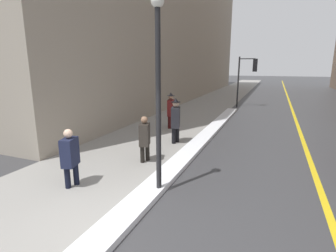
{
  "coord_description": "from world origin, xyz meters",
  "views": [
    {
      "loc": [
        2.75,
        -3.76,
        2.98
      ],
      "look_at": [
        -0.4,
        4.0,
        1.05
      ],
      "focal_mm": 28.0,
      "sensor_mm": 36.0,
      "label": 1
    }
  ],
  "objects_px": {
    "lamp_post": "(158,80)",
    "traffic_light_near": "(249,71)",
    "pedestrian_in_glasses": "(171,109)",
    "pedestrian_in_fedora": "(176,119)",
    "pedestrian_trailing": "(145,137)",
    "pedestrian_nearside": "(70,155)"
  },
  "relations": [
    {
      "from": "lamp_post",
      "to": "traffic_light_near",
      "type": "height_order",
      "value": "lamp_post"
    },
    {
      "from": "pedestrian_in_glasses",
      "to": "lamp_post",
      "type": "bearing_deg",
      "value": 2.85
    },
    {
      "from": "pedestrian_in_fedora",
      "to": "pedestrian_trailing",
      "type": "bearing_deg",
      "value": -20.32
    },
    {
      "from": "pedestrian_trailing",
      "to": "pedestrian_in_fedora",
      "type": "xyz_separation_m",
      "value": [
        0.17,
        2.31,
        0.15
      ]
    },
    {
      "from": "pedestrian_trailing",
      "to": "pedestrian_in_glasses",
      "type": "bearing_deg",
      "value": 175.18
    },
    {
      "from": "pedestrian_in_fedora",
      "to": "pedestrian_in_glasses",
      "type": "distance_m",
      "value": 2.51
    },
    {
      "from": "pedestrian_trailing",
      "to": "pedestrian_in_glasses",
      "type": "relative_size",
      "value": 0.85
    },
    {
      "from": "lamp_post",
      "to": "pedestrian_trailing",
      "type": "height_order",
      "value": "lamp_post"
    },
    {
      "from": "lamp_post",
      "to": "pedestrian_in_fedora",
      "type": "relative_size",
      "value": 2.49
    },
    {
      "from": "pedestrian_in_fedora",
      "to": "pedestrian_in_glasses",
      "type": "relative_size",
      "value": 1.02
    },
    {
      "from": "lamp_post",
      "to": "traffic_light_near",
      "type": "distance_m",
      "value": 14.77
    },
    {
      "from": "lamp_post",
      "to": "pedestrian_trailing",
      "type": "bearing_deg",
      "value": 125.85
    },
    {
      "from": "pedestrian_nearside",
      "to": "pedestrian_in_glasses",
      "type": "relative_size",
      "value": 0.86
    },
    {
      "from": "pedestrian_nearside",
      "to": "pedestrian_trailing",
      "type": "height_order",
      "value": "pedestrian_nearside"
    },
    {
      "from": "lamp_post",
      "to": "pedestrian_in_fedora",
      "type": "height_order",
      "value": "lamp_post"
    },
    {
      "from": "lamp_post",
      "to": "pedestrian_nearside",
      "type": "relative_size",
      "value": 2.96
    },
    {
      "from": "lamp_post",
      "to": "pedestrian_in_fedora",
      "type": "distance_m",
      "value": 4.54
    },
    {
      "from": "traffic_light_near",
      "to": "pedestrian_in_fedora",
      "type": "height_order",
      "value": "traffic_light_near"
    },
    {
      "from": "pedestrian_trailing",
      "to": "pedestrian_nearside",
      "type": "bearing_deg",
      "value": -37.97
    },
    {
      "from": "pedestrian_in_fedora",
      "to": "lamp_post",
      "type": "bearing_deg",
      "value": -1.09
    },
    {
      "from": "pedestrian_nearside",
      "to": "pedestrian_trailing",
      "type": "xyz_separation_m",
      "value": [
        0.9,
        2.26,
        -0.01
      ]
    },
    {
      "from": "traffic_light_near",
      "to": "lamp_post",
      "type": "bearing_deg",
      "value": -100.4
    }
  ]
}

